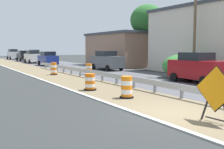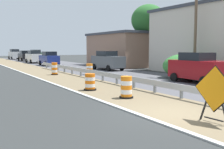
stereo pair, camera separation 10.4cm
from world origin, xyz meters
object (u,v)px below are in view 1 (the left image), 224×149
car_distant_a (107,60)px  utility_pole_near (195,21)px  traffic_barrel_mid (89,70)px  car_mid_far_lane (198,68)px  car_distant_b (13,54)px  car_lead_near_lane (48,58)px  traffic_barrel_nearest (127,88)px  car_trailing_far_lane (24,56)px  car_trailing_near_lane (34,55)px  traffic_barrel_close (90,83)px  warning_sign_diamond (216,91)px  car_lead_far_lane (33,57)px  traffic_barrel_far (54,69)px

car_distant_a → utility_pole_near: size_ratio=0.53×
traffic_barrel_mid → car_mid_far_lane: (4.06, -9.16, 0.62)m
car_distant_b → car_lead_near_lane: bearing=178.6°
car_lead_near_lane → car_mid_far_lane: bearing=-171.5°
traffic_barrel_nearest → car_trailing_far_lane: bearing=84.0°
car_trailing_near_lane → car_trailing_far_lane: (-3.31, -5.11, -0.05)m
traffic_barrel_mid → utility_pole_near: (7.00, -6.14, 4.26)m
traffic_barrel_nearest → traffic_barrel_close: size_ratio=1.11×
car_mid_far_lane → car_distant_b: (-3.56, 47.40, 0.01)m
traffic_barrel_nearest → car_distant_b: (4.01, 49.67, 0.60)m
traffic_barrel_close → car_distant_a: 14.51m
car_distant_a → utility_pole_near: (2.95, -9.90, 3.66)m
warning_sign_diamond → car_trailing_far_lane: (4.21, 45.80, -0.06)m
traffic_barrel_nearest → car_lead_near_lane: bearing=80.8°
warning_sign_diamond → car_lead_near_lane: size_ratio=0.46×
traffic_barrel_mid → car_trailing_near_lane: bearing=83.2°
traffic_barrel_nearest → utility_pole_near: size_ratio=0.12×
car_trailing_near_lane → car_lead_far_lane: 13.06m
traffic_barrel_nearest → car_distant_b: bearing=85.4°
car_trailing_near_lane → car_mid_far_lane: bearing=-0.5°
traffic_barrel_mid → car_distant_a: (4.05, 3.75, 0.61)m
car_trailing_far_lane → car_distant_b: 8.98m
car_trailing_near_lane → car_mid_far_lane: (-0.00, -43.53, 0.04)m
car_mid_far_lane → utility_pole_near: 5.56m
car_lead_far_lane → car_trailing_far_lane: size_ratio=0.98×
traffic_barrel_nearest → car_lead_far_lane: (4.01, 33.24, 0.53)m
car_lead_near_lane → car_trailing_near_lane: bearing=-9.2°
warning_sign_diamond → car_mid_far_lane: 10.53m
traffic_barrel_close → car_distant_b: size_ratio=0.23×
car_trailing_far_lane → utility_pole_near: utility_pole_near is taller
car_lead_far_lane → warning_sign_diamond: bearing=174.4°
traffic_barrel_far → car_mid_far_lane: (6.94, -10.52, 0.56)m
car_mid_far_lane → traffic_barrel_close: bearing=-95.6°
traffic_barrel_nearest → car_lead_far_lane: car_lead_far_lane is taller
car_lead_far_lane → utility_pole_near: size_ratio=0.51×
car_trailing_near_lane → car_lead_far_lane: size_ratio=0.97×
warning_sign_diamond → traffic_barrel_mid: bearing=-105.0°
warning_sign_diamond → car_distant_a: bearing=-113.5°
traffic_barrel_nearest → traffic_barrel_far: 12.81m
car_trailing_near_lane → car_distant_b: 5.26m
car_trailing_far_lane → car_distant_a: 25.73m
car_mid_far_lane → car_distant_a: car_mid_far_lane is taller
traffic_barrel_nearest → traffic_barrel_close: bearing=98.5°
warning_sign_diamond → car_distant_b: bearing=-97.3°
car_trailing_near_lane → traffic_barrel_mid: bearing=-7.2°
traffic_barrel_nearest → car_trailing_near_lane: (7.58, 45.81, 0.54)m
warning_sign_diamond → car_trailing_near_lane: size_ratio=0.42×
traffic_barrel_close → traffic_barrel_far: bearing=83.5°
car_trailing_far_lane → traffic_barrel_mid: bearing=180.0°
traffic_barrel_nearest → car_mid_far_lane: (7.57, 2.27, 0.58)m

